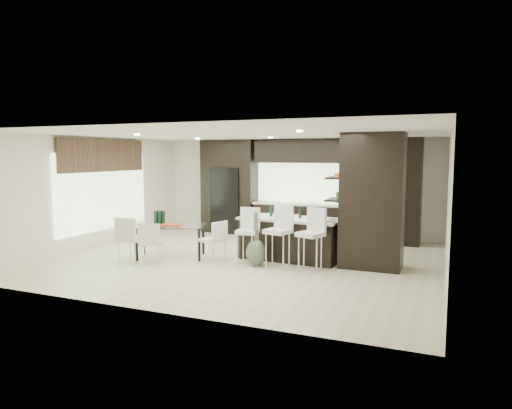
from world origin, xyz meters
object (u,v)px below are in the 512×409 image
at_px(kitchen_island, 290,239).
at_px(floor_vase, 256,239).
at_px(stool_right, 310,246).
at_px(bench, 283,240).
at_px(dining_table, 171,241).
at_px(chair_near, 152,245).
at_px(stool_mid, 278,243).
at_px(stool_left, 248,242).
at_px(chair_end, 213,243).
at_px(chair_far, 132,242).

bearing_deg(kitchen_island, floor_vase, -113.91).
height_order(stool_right, bench, stool_right).
bearing_deg(dining_table, chair_near, -111.85).
height_order(kitchen_island, stool_mid, stool_mid).
bearing_deg(stool_left, chair_end, 178.51).
xyz_separation_m(chair_far, chair_end, (1.52, 0.75, -0.05)).
height_order(stool_left, stool_right, stool_right).
distance_m(kitchen_island, stool_left, 1.03).
relative_size(stool_mid, stool_right, 1.03).
height_order(bench, dining_table, dining_table).
height_order(dining_table, chair_near, chair_near).
bearing_deg(stool_right, dining_table, -157.69).
height_order(stool_left, chair_far, stool_left).
height_order(kitchen_island, bench, kitchen_island).
distance_m(kitchen_island, stool_mid, 0.80).
bearing_deg(stool_mid, dining_table, -163.57).
xyz_separation_m(stool_right, bench, (-1.11, 1.61, -0.24)).
bearing_deg(stool_right, chair_far, -146.20).
height_order(kitchen_island, dining_table, kitchen_island).
bearing_deg(dining_table, bench, 17.02).
relative_size(stool_mid, chair_end, 1.26).
relative_size(chair_near, chair_far, 0.90).
bearing_deg(chair_far, chair_near, 0.62).
bearing_deg(stool_left, chair_near, -162.56).
distance_m(kitchen_island, dining_table, 2.63).
relative_size(chair_near, chair_end, 1.01).
xyz_separation_m(dining_table, chair_far, (-0.47, -0.75, 0.09)).
bearing_deg(stool_mid, floor_vase, -157.57).
height_order(kitchen_island, stool_right, stool_right).
height_order(stool_mid, floor_vase, floor_vase).
bearing_deg(stool_left, chair_far, -166.35).
bearing_deg(stool_right, chair_near, -144.88).
xyz_separation_m(floor_vase, chair_far, (-2.51, -0.73, -0.10)).
height_order(chair_near, chair_end, chair_near).
height_order(stool_right, floor_vase, floor_vase).
relative_size(kitchen_island, chair_far, 2.40).
relative_size(stool_right, chair_end, 1.23).
relative_size(stool_right, chair_near, 1.22).
height_order(floor_vase, chair_end, floor_vase).
xyz_separation_m(kitchen_island, chair_far, (-2.96, -1.58, -0.00)).
relative_size(stool_left, stool_mid, 0.93).
bearing_deg(dining_table, stool_right, -21.01).
bearing_deg(chair_near, floor_vase, -2.01).
xyz_separation_m(stool_right, chair_far, (-3.63, -0.79, -0.04)).
bearing_deg(chair_end, floor_vase, -73.77).
relative_size(stool_right, dining_table, 0.66).
height_order(bench, chair_near, chair_near).
height_order(stool_right, dining_table, stool_right).
height_order(stool_left, chair_near, stool_left).
bearing_deg(dining_table, chair_far, -143.91).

